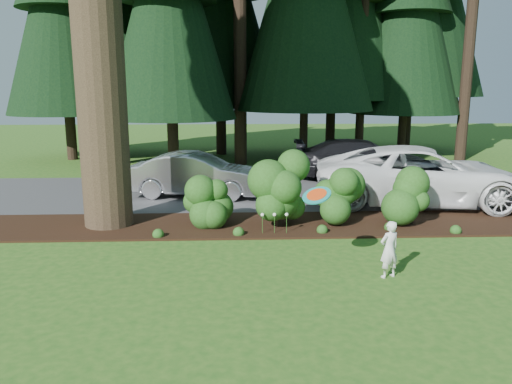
{
  "coord_description": "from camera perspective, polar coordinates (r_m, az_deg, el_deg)",
  "views": [
    {
      "loc": [
        -1.26,
        -9.48,
        3.61
      ],
      "look_at": [
        -0.8,
        1.44,
        1.3
      ],
      "focal_mm": 35.0,
      "sensor_mm": 36.0,
      "label": 1
    }
  ],
  "objects": [
    {
      "name": "ground",
      "position": [
        10.22,
        4.87,
        -8.79
      ],
      "size": [
        80.0,
        80.0,
        0.0
      ],
      "primitive_type": "plane",
      "color": "#235317",
      "rests_on": "ground"
    },
    {
      "name": "mulch_bed",
      "position": [
        13.29,
        3.12,
        -3.73
      ],
      "size": [
        16.0,
        2.5,
        0.05
      ],
      "primitive_type": "cube",
      "color": "black",
      "rests_on": "ground"
    },
    {
      "name": "driveway",
      "position": [
        17.4,
        1.79,
        0.01
      ],
      "size": [
        22.0,
        6.0,
        0.03
      ],
      "primitive_type": "cube",
      "color": "#38383A",
      "rests_on": "ground"
    },
    {
      "name": "shrub_row",
      "position": [
        13.08,
        6.57,
        -0.5
      ],
      "size": [
        6.53,
        1.6,
        1.61
      ],
      "color": "#244916",
      "rests_on": "ground"
    },
    {
      "name": "lily_cluster",
      "position": [
        12.32,
        2.13,
        -2.71
      ],
      "size": [
        0.69,
        0.09,
        0.57
      ],
      "color": "#244916",
      "rests_on": "ground"
    },
    {
      "name": "car_silver_wagon",
      "position": [
        16.62,
        -6.79,
        1.97
      ],
      "size": [
        4.59,
        2.22,
        1.45
      ],
      "primitive_type": "imported",
      "rotation": [
        0.0,
        0.0,
        1.41
      ],
      "color": "#ABABAF",
      "rests_on": "driveway"
    },
    {
      "name": "car_white_suv",
      "position": [
        16.21,
        18.42,
        1.79
      ],
      "size": [
        6.86,
        4.0,
        1.79
      ],
      "primitive_type": "imported",
      "rotation": [
        0.0,
        0.0,
        1.4
      ],
      "color": "white",
      "rests_on": "driveway"
    },
    {
      "name": "car_dark_suv",
      "position": [
        20.12,
        12.06,
        3.67
      ],
      "size": [
        5.49,
        2.53,
        1.55
      ],
      "primitive_type": "imported",
      "rotation": [
        0.0,
        0.0,
        1.5
      ],
      "color": "black",
      "rests_on": "driveway"
    },
    {
      "name": "child",
      "position": [
        9.93,
        14.98,
        -6.36
      ],
      "size": [
        0.48,
        0.4,
        1.13
      ],
      "primitive_type": "imported",
      "rotation": [
        0.0,
        0.0,
        3.53
      ],
      "color": "white",
      "rests_on": "ground"
    },
    {
      "name": "frisbee",
      "position": [
        9.49,
        6.95,
        -0.36
      ],
      "size": [
        0.59,
        0.53,
        0.36
      ],
      "color": "teal",
      "rests_on": "ground"
    }
  ]
}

